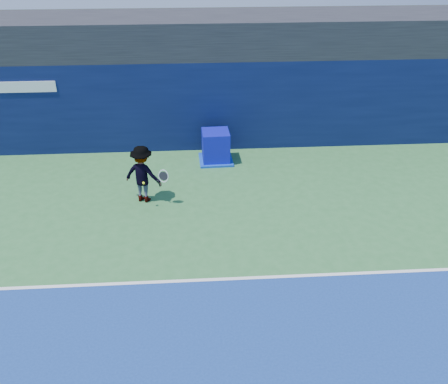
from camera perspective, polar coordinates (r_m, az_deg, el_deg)
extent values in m
cube|color=white|center=(11.26, -0.56, -9.95)|extent=(24.00, 0.10, 0.01)
cube|color=black|center=(17.58, -2.33, 17.64)|extent=(36.00, 3.00, 1.20)
cube|color=#0B133C|center=(17.17, -2.08, 10.09)|extent=(36.00, 1.00, 3.00)
cube|color=#0B0DA4|center=(16.25, -0.95, 5.24)|extent=(0.89, 0.89, 1.03)
cube|color=#0C36B4|center=(16.45, -0.94, 3.70)|extent=(1.11, 1.11, 0.07)
imported|color=silver|center=(13.97, -9.29, 2.03)|extent=(1.22, 0.96, 1.65)
cylinder|color=black|center=(13.79, -7.45, 0.97)|extent=(0.08, 0.15, 0.26)
torus|color=white|center=(13.62, -6.94, 1.82)|extent=(0.30, 0.17, 0.30)
cylinder|color=black|center=(13.62, -6.94, 1.82)|extent=(0.25, 0.13, 0.25)
sphere|color=#CCE219|center=(13.59, -9.18, 1.02)|extent=(0.07, 0.07, 0.07)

